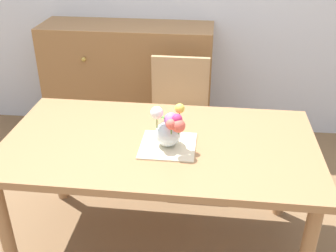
% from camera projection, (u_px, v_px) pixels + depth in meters
% --- Properties ---
extents(ground_plane, '(12.00, 12.00, 0.00)m').
position_uv_depth(ground_plane, '(161.00, 243.00, 2.51)').
color(ground_plane, brown).
extents(dining_table, '(1.67, 0.91, 0.74)m').
position_uv_depth(dining_table, '(160.00, 155.00, 2.20)').
color(dining_table, '#9E7047').
rests_on(dining_table, ground_plane).
extents(chair_far, '(0.42, 0.42, 0.90)m').
position_uv_depth(chair_far, '(179.00, 111.00, 2.95)').
color(chair_far, tan).
rests_on(chair_far, ground_plane).
extents(dresser, '(1.40, 0.47, 1.00)m').
position_uv_depth(dresser, '(129.00, 83.00, 3.48)').
color(dresser, olive).
rests_on(dresser, ground_plane).
extents(placemat, '(0.29, 0.29, 0.01)m').
position_uv_depth(placemat, '(168.00, 146.00, 2.10)').
color(placemat, beige).
rests_on(placemat, dining_table).
extents(flower_vase, '(0.19, 0.20, 0.24)m').
position_uv_depth(flower_vase, '(169.00, 128.00, 2.04)').
color(flower_vase, silver).
rests_on(flower_vase, placemat).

